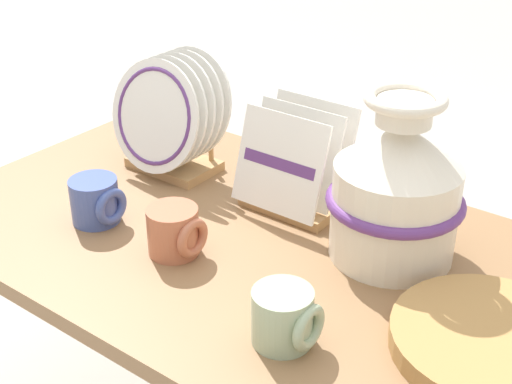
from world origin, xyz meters
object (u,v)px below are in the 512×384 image
(mug_terracotta_glaze, at_px, (175,231))
(ceramic_vase, at_px, (396,188))
(dish_rack_square_plates, at_px, (295,174))
(mug_sage_glaze, at_px, (285,318))
(dish_rack_round_plates, at_px, (169,120))
(wicker_charger_stack, at_px, (492,341))
(mug_cobalt_glaze, at_px, (96,201))

(mug_terracotta_glaze, bearing_deg, ceramic_vase, 36.41)
(dish_rack_square_plates, xyz_separation_m, mug_sage_glaze, (0.24, -0.37, -0.03))
(dish_rack_round_plates, height_order, wicker_charger_stack, dish_rack_round_plates)
(ceramic_vase, relative_size, mug_terracotta_glaze, 3.01)
(dish_rack_round_plates, xyz_separation_m, wicker_charger_stack, (0.84, -0.17, -0.11))
(dish_rack_round_plates, bearing_deg, mug_sage_glaze, -31.62)
(dish_rack_square_plates, bearing_deg, dish_rack_round_plates, -175.86)
(mug_sage_glaze, bearing_deg, mug_terracotta_glaze, 164.32)
(ceramic_vase, xyz_separation_m, mug_sage_glaze, (-0.01, -0.33, -0.09))
(wicker_charger_stack, relative_size, mug_cobalt_glaze, 2.95)
(mug_cobalt_glaze, bearing_deg, mug_sage_glaze, -8.70)
(dish_rack_square_plates, height_order, mug_cobalt_glaze, dish_rack_square_plates)
(dish_rack_round_plates, bearing_deg, dish_rack_square_plates, 4.14)
(dish_rack_round_plates, distance_m, dish_rack_square_plates, 0.34)
(mug_sage_glaze, bearing_deg, dish_rack_square_plates, 122.34)
(ceramic_vase, distance_m, dish_rack_round_plates, 0.58)
(mug_terracotta_glaze, distance_m, mug_cobalt_glaze, 0.21)
(mug_sage_glaze, xyz_separation_m, mug_terracotta_glaze, (-0.32, 0.09, 0.00))
(ceramic_vase, bearing_deg, wicker_charger_stack, -31.15)
(ceramic_vase, distance_m, dish_rack_square_plates, 0.26)
(dish_rack_square_plates, relative_size, wicker_charger_stack, 0.69)
(dish_rack_square_plates, xyz_separation_m, mug_cobalt_glaze, (-0.29, -0.29, -0.03))
(wicker_charger_stack, bearing_deg, dish_rack_square_plates, 158.80)
(ceramic_vase, relative_size, dish_rack_square_plates, 1.47)
(mug_sage_glaze, relative_size, mug_terracotta_glaze, 1.00)
(ceramic_vase, xyz_separation_m, wicker_charger_stack, (0.26, -0.16, -0.12))
(dish_rack_square_plates, distance_m, mug_cobalt_glaze, 0.41)
(mug_sage_glaze, bearing_deg, dish_rack_round_plates, 148.38)
(wicker_charger_stack, distance_m, mug_terracotta_glaze, 0.60)
(dish_rack_round_plates, xyz_separation_m, dish_rack_square_plates, (0.33, 0.02, -0.05))
(ceramic_vase, height_order, mug_cobalt_glaze, ceramic_vase)
(mug_terracotta_glaze, relative_size, mug_cobalt_glaze, 1.00)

